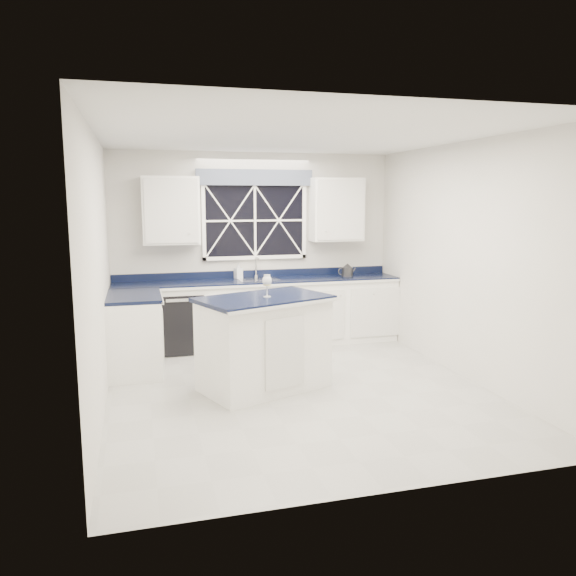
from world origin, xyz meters
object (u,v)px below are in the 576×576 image
object	(u,v)px
kettle	(347,270)
wine_glass	(267,282)
dishwasher	(180,321)
faucet	(256,267)
soap_bottle	(238,271)
island	(264,343)

from	to	relation	value
kettle	wine_glass	xyz separation A→B (m)	(-1.61, -1.80, 0.16)
dishwasher	faucet	distance (m)	1.31
kettle	soap_bottle	distance (m)	1.58
island	kettle	distance (m)	2.48
island	kettle	bearing A→B (deg)	26.19
faucet	soap_bottle	bearing A→B (deg)	174.30
island	kettle	size ratio (longest dim) A/B	5.82
island	faucet	bearing A→B (deg)	59.18
dishwasher	kettle	bearing A→B (deg)	-0.38
kettle	island	bearing A→B (deg)	-127.82
faucet	island	xyz separation A→B (m)	(-0.34, -1.99, -0.59)
kettle	wine_glass	world-z (taller)	wine_glass
faucet	island	world-z (taller)	faucet
dishwasher	wine_glass	size ratio (longest dim) A/B	3.44
dishwasher	island	distance (m)	1.95
dishwasher	soap_bottle	world-z (taller)	soap_bottle
island	wine_glass	size ratio (longest dim) A/B	6.59
island	soap_bottle	distance (m)	2.09
faucet	island	size ratio (longest dim) A/B	0.19
dishwasher	faucet	world-z (taller)	faucet
wine_glass	island	bearing A→B (deg)	144.53
island	soap_bottle	size ratio (longest dim) A/B	7.24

